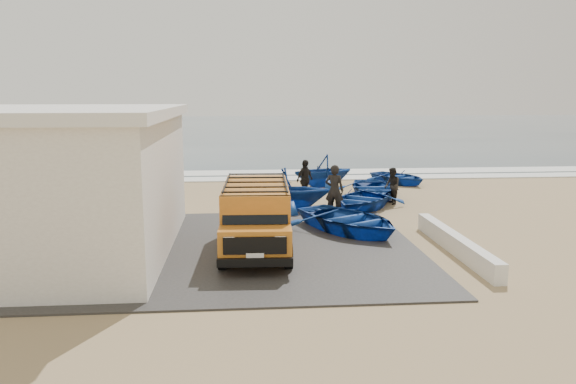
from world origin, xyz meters
name	(u,v)px	position (x,y,z in m)	size (l,w,h in m)	color
ground	(281,232)	(0.00, 0.00, 0.00)	(160.00, 160.00, 0.00)	tan
slab	(221,248)	(-2.00, -2.00, 0.03)	(12.00, 10.00, 0.05)	#373532
ocean	(250,129)	(0.00, 56.00, 0.00)	(180.00, 88.00, 0.01)	#385166
surf_line	(265,179)	(0.00, 12.00, 0.03)	(180.00, 1.60, 0.06)	white
surf_wash	(263,173)	(0.00, 14.50, 0.02)	(180.00, 2.20, 0.04)	white
building	(30,182)	(-7.50, -2.00, 2.16)	(8.40, 9.40, 4.30)	white
parapet	(455,244)	(5.00, -3.00, 0.28)	(0.35, 6.00, 0.55)	silver
van	(256,215)	(-0.93, -2.40, 1.14)	(2.15, 5.00, 2.11)	orange
boat_near_left	(349,220)	(2.29, -0.32, 0.45)	(3.12, 4.37, 0.90)	#13409B
boat_near_right	(362,199)	(3.63, 3.61, 0.41)	(2.81, 3.93, 0.81)	#13409B
boat_mid_left	(289,189)	(0.59, 3.55, 0.87)	(2.84, 3.29, 1.74)	#13409B
boat_mid_right	(373,189)	(4.63, 5.96, 0.43)	(2.97, 4.15, 0.86)	#13409B
boat_far_left	(323,171)	(2.82, 9.29, 0.83)	(2.70, 3.13, 1.65)	#13409B
boat_far_right	(398,177)	(6.91, 9.86, 0.35)	(2.43, 3.40, 0.70)	#13409B
fisherman_front	(334,190)	(2.24, 2.37, 1.00)	(0.73, 0.48, 2.00)	black
fisherman_middle	(392,186)	(5.09, 4.47, 0.79)	(0.77, 0.60, 1.58)	black
fisherman_back	(305,180)	(1.48, 5.80, 0.90)	(1.05, 0.44, 1.80)	black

